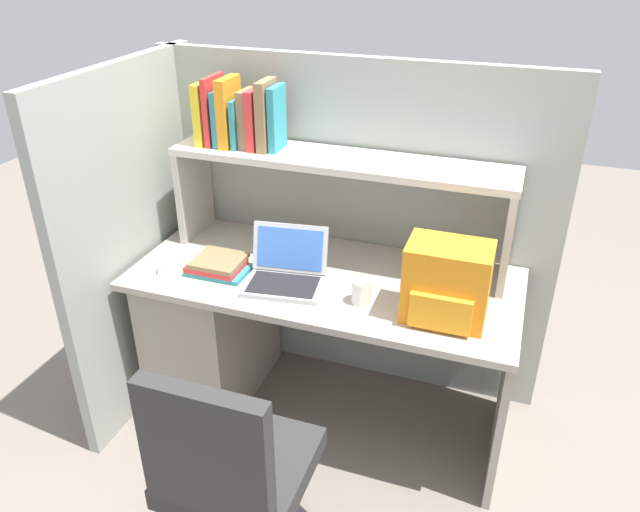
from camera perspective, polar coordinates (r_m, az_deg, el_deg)
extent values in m
plane|color=slate|center=(2.99, 0.33, -14.05)|extent=(8.00, 8.00, 0.00)
cube|color=#AAA093|center=(2.56, 0.37, -2.16)|extent=(1.60, 0.70, 0.03)
cube|color=#9D9388|center=(2.95, -9.86, -6.43)|extent=(0.40, 0.64, 0.70)
cube|color=#9D9388|center=(2.67, 16.73, -11.67)|extent=(0.03, 0.64, 0.70)
cube|color=#939991|center=(2.85, 2.86, 2.55)|extent=(1.84, 0.05, 1.55)
cube|color=#939991|center=(2.85, -16.35, 1.36)|extent=(0.05, 1.06, 1.55)
cube|color=#BCB7AC|center=(2.89, -11.58, 5.98)|extent=(0.03, 0.28, 0.42)
cube|color=#BCB7AC|center=(2.53, 17.12, 1.84)|extent=(0.03, 0.28, 0.42)
cube|color=beige|center=(2.54, 1.89, 8.81)|extent=(1.44, 0.28, 0.03)
cube|color=yellow|center=(2.73, -10.53, 12.96)|extent=(0.03, 0.18, 0.26)
cube|color=red|center=(2.71, -9.78, 13.17)|extent=(0.02, 0.17, 0.29)
cube|color=teal|center=(2.70, -8.98, 12.64)|extent=(0.03, 0.18, 0.23)
cube|color=orange|center=(2.67, -8.43, 13.04)|extent=(0.04, 0.16, 0.29)
cube|color=teal|center=(2.67, -7.39, 12.22)|extent=(0.02, 0.17, 0.20)
cube|color=olive|center=(2.65, -6.73, 12.54)|extent=(0.04, 0.13, 0.24)
cube|color=red|center=(2.62, -6.01, 12.48)|extent=(0.04, 0.14, 0.25)
cube|color=olive|center=(2.60, -4.99, 12.84)|extent=(0.04, 0.15, 0.29)
cube|color=teal|center=(2.59, -4.02, 12.59)|extent=(0.03, 0.13, 0.27)
cube|color=#B7BABF|center=(2.47, -3.37, -2.74)|extent=(0.34, 0.26, 0.02)
cube|color=black|center=(2.46, -3.43, -2.64)|extent=(0.29, 0.21, 0.00)
cube|color=#B7BABF|center=(2.52, -2.78, 0.75)|extent=(0.32, 0.11, 0.20)
cube|color=#3F72CC|center=(2.51, -2.82, 0.67)|extent=(0.28, 0.08, 0.16)
cube|color=orange|center=(2.27, 11.68, -2.37)|extent=(0.30, 0.20, 0.30)
cube|color=#FFA123|center=(2.21, 11.09, -5.18)|extent=(0.22, 0.04, 0.13)
cube|color=silver|center=(2.68, -14.08, -0.83)|extent=(0.10, 0.12, 0.03)
cylinder|color=white|center=(2.36, 3.88, -3.33)|extent=(0.08, 0.08, 0.10)
cube|color=teal|center=(2.60, -9.40, -1.37)|extent=(0.25, 0.15, 0.02)
cube|color=red|center=(2.60, -9.60, -0.88)|extent=(0.22, 0.16, 0.02)
cube|color=olive|center=(2.60, -9.35, -0.41)|extent=(0.20, 0.19, 0.02)
cylinder|color=#262628|center=(2.30, -6.94, -22.26)|extent=(0.05, 0.05, 0.41)
cube|color=#2D2D2D|center=(2.15, -7.27, -18.78)|extent=(0.44, 0.44, 0.08)
cube|color=#2D2D2D|center=(1.84, -10.59, -17.45)|extent=(0.40, 0.06, 0.44)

